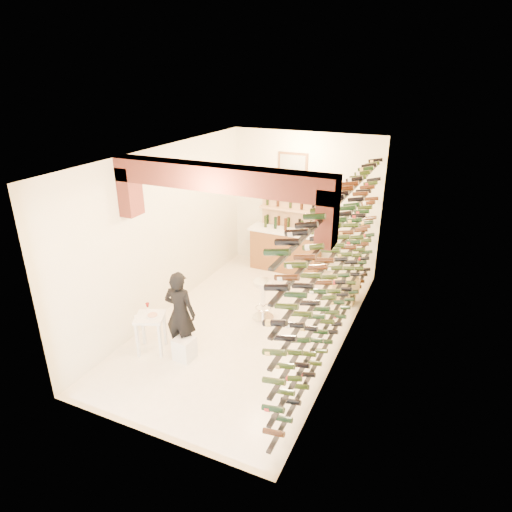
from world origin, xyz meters
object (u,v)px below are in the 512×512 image
at_px(tasting_table, 150,322).
at_px(person, 180,313).
at_px(chrome_barstool, 263,297).
at_px(back_counter, 286,248).
at_px(wine_rack, 334,264).
at_px(white_stool, 185,349).
at_px(crate_lower, 343,296).

height_order(tasting_table, person, person).
bearing_deg(tasting_table, chrome_barstool, 30.56).
relative_size(back_counter, tasting_table, 2.08).
height_order(wine_rack, white_stool, wine_rack).
xyz_separation_m(back_counter, crate_lower, (1.68, -1.03, -0.40)).
height_order(back_counter, white_stool, back_counter).
xyz_separation_m(wine_rack, chrome_barstool, (-1.40, 0.35, -1.09)).
distance_m(tasting_table, white_stool, 0.73).
distance_m(white_stool, person, 0.59).
distance_m(wine_rack, back_counter, 3.38).
distance_m(back_counter, chrome_barstool, 2.34).
relative_size(wine_rack, tasting_table, 6.99).
bearing_deg(white_stool, tasting_table, -177.60).
height_order(wine_rack, crate_lower, wine_rack).
xyz_separation_m(wine_rack, back_counter, (-1.83, 2.65, -1.02)).
bearing_deg(crate_lower, back_counter, 148.43).
bearing_deg(white_stool, crate_lower, 57.40).
height_order(back_counter, tasting_table, back_counter).
bearing_deg(back_counter, chrome_barstool, -79.40).
relative_size(back_counter, chrome_barstool, 2.15).
xyz_separation_m(wine_rack, crate_lower, (-0.15, 1.62, -1.41)).
xyz_separation_m(wine_rack, white_stool, (-2.07, -1.38, -1.36)).
distance_m(white_stool, crate_lower, 3.55).
height_order(person, chrome_barstool, person).
relative_size(wine_rack, crate_lower, 12.68).
xyz_separation_m(white_stool, person, (-0.14, 0.14, 0.56)).
height_order(chrome_barstool, crate_lower, chrome_barstool).
bearing_deg(wine_rack, tasting_table, -152.50).
relative_size(back_counter, crate_lower, 3.78).
bearing_deg(wine_rack, white_stool, -146.31).
bearing_deg(chrome_barstool, crate_lower, 45.45).
distance_m(wine_rack, white_stool, 2.83).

